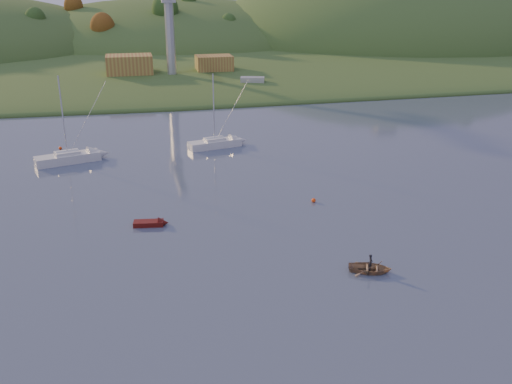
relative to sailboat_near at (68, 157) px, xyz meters
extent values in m
cube|color=#304D1E|center=(17.85, 170.10, -0.78)|extent=(620.00, 220.00, 1.50)
ellipsoid|color=#304D1E|center=(17.85, 105.10, -0.78)|extent=(640.00, 150.00, 7.00)
ellipsoid|color=#304D1E|center=(27.85, 150.10, -0.78)|extent=(140.00, 120.00, 36.00)
ellipsoid|color=#304D1E|center=(112.85, 135.10, -0.78)|extent=(150.00, 130.00, 60.00)
cube|color=slate|center=(22.85, 62.10, 0.42)|extent=(42.00, 16.00, 2.40)
cube|color=#976232|center=(9.85, 63.10, 4.02)|extent=(11.00, 8.00, 4.80)
cube|color=#976232|center=(30.85, 64.10, 3.62)|extent=(9.00, 7.00, 4.00)
cylinder|color=#B7B7BC|center=(19.85, 60.10, 10.62)|extent=(2.20, 2.20, 18.00)
cube|color=silver|center=(0.00, 0.00, -0.17)|extent=(9.21, 5.13, 1.21)
cube|color=silver|center=(0.00, 0.00, 0.48)|extent=(3.75, 2.87, 0.77)
cylinder|color=silver|center=(0.00, 0.00, 5.95)|extent=(0.18, 0.18, 11.03)
cylinder|color=silver|center=(0.00, 0.00, 0.73)|extent=(3.41, 1.16, 0.12)
cylinder|color=silver|center=(0.00, 0.00, 0.83)|extent=(3.06, 1.25, 0.36)
cube|color=silver|center=(21.48, 3.13, -0.22)|extent=(8.49, 4.29, 1.12)
cube|color=silver|center=(21.48, 3.13, 0.39)|extent=(3.40, 2.50, 0.71)
cylinder|color=silver|center=(21.48, 3.13, 5.43)|extent=(0.18, 0.18, 10.18)
cylinder|color=silver|center=(21.48, 3.13, 0.64)|extent=(3.20, 0.88, 0.12)
cylinder|color=silver|center=(21.48, 3.13, 0.74)|extent=(2.86, 1.02, 0.36)
imported|color=#9B7855|center=(28.77, -39.58, -0.39)|extent=(4.51, 3.91, 0.78)
imported|color=black|center=(28.77, -39.58, -0.05)|extent=(0.52, 0.63, 1.46)
cube|color=#54100C|center=(10.10, -24.94, -0.52)|extent=(3.25, 1.64, 0.52)
cone|color=#54100C|center=(11.64, -25.14, -0.52)|extent=(1.24, 1.38, 1.24)
cube|color=slate|center=(37.29, 48.10, 0.04)|extent=(13.46, 7.59, 1.64)
cube|color=#B7B7BC|center=(37.29, 48.10, 1.40)|extent=(5.96, 4.01, 2.18)
sphere|color=#FF450D|center=(29.16, -22.37, -0.53)|extent=(0.50, 0.50, 0.50)
sphere|color=#FF450D|center=(-1.70, 7.02, -0.53)|extent=(0.50, 0.50, 0.50)
camera|label=1|loc=(9.06, -81.12, 23.54)|focal=40.00mm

